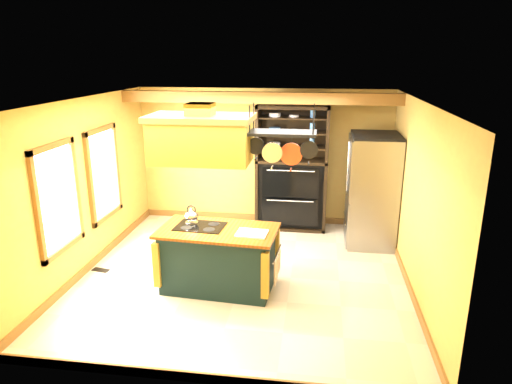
% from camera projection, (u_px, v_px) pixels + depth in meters
% --- Properties ---
extents(floor, '(5.00, 5.00, 0.00)m').
position_uv_depth(floor, '(244.00, 275.00, 7.16)').
color(floor, beige).
rests_on(floor, ground).
extents(ceiling, '(5.00, 5.00, 0.00)m').
position_uv_depth(ceiling, '(242.00, 101.00, 6.38)').
color(ceiling, white).
rests_on(ceiling, wall_back).
extents(wall_back, '(5.00, 0.02, 2.70)m').
position_uv_depth(wall_back, '(264.00, 157.00, 9.14)').
color(wall_back, '#B89643').
rests_on(wall_back, floor).
extents(wall_front, '(5.00, 0.02, 2.70)m').
position_uv_depth(wall_front, '(200.00, 267.00, 4.40)').
color(wall_front, '#B89643').
rests_on(wall_front, floor).
extents(wall_left, '(0.02, 5.00, 2.70)m').
position_uv_depth(wall_left, '(85.00, 186.00, 7.10)').
color(wall_left, '#B89643').
rests_on(wall_left, floor).
extents(wall_right, '(0.02, 5.00, 2.70)m').
position_uv_depth(wall_right, '(417.00, 200.00, 6.44)').
color(wall_right, '#B89643').
rests_on(wall_right, floor).
extents(ceiling_beam, '(5.00, 0.15, 0.20)m').
position_uv_depth(ceiling_beam, '(258.00, 98.00, 8.03)').
color(ceiling_beam, brown).
rests_on(ceiling_beam, ceiling).
extents(window_near, '(0.06, 1.06, 1.56)m').
position_uv_depth(window_near, '(58.00, 199.00, 6.33)').
color(window_near, brown).
rests_on(window_near, wall_left).
extents(window_far, '(0.06, 1.06, 1.56)m').
position_uv_depth(window_far, '(104.00, 174.00, 7.65)').
color(window_far, brown).
rests_on(window_far, wall_left).
extents(kitchen_island, '(1.75, 1.06, 1.11)m').
position_uv_depth(kitchen_island, '(219.00, 258.00, 6.66)').
color(kitchen_island, black).
rests_on(kitchen_island, floor).
extents(range_hood, '(1.42, 0.80, 0.80)m').
position_uv_depth(range_hood, '(201.00, 137.00, 6.17)').
color(range_hood, '#B07B2C').
rests_on(range_hood, ceiling).
extents(pot_rack, '(0.96, 0.45, 0.83)m').
position_uv_depth(pot_rack, '(282.00, 140.00, 6.03)').
color(pot_rack, black).
rests_on(pot_rack, ceiling).
extents(refrigerator, '(0.85, 1.00, 1.96)m').
position_uv_depth(refrigerator, '(371.00, 192.00, 8.14)').
color(refrigerator, gray).
rests_on(refrigerator, floor).
extents(hutch, '(1.37, 0.62, 2.42)m').
position_uv_depth(hutch, '(292.00, 182.00, 8.94)').
color(hutch, black).
rests_on(hutch, floor).
extents(floor_register, '(0.30, 0.17, 0.01)m').
position_uv_depth(floor_register, '(101.00, 270.00, 7.31)').
color(floor_register, black).
rests_on(floor_register, floor).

